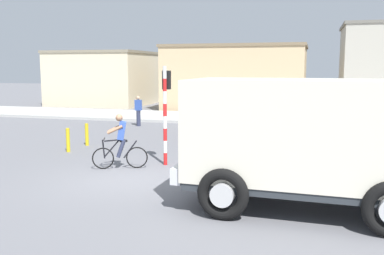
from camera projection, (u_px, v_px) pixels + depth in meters
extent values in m
plane|color=slate|center=(131.00, 180.00, 12.22)|extent=(120.00, 120.00, 0.00)
cube|color=#ADADA8|center=(229.00, 118.00, 26.05)|extent=(80.00, 5.00, 0.16)
cube|color=silver|center=(308.00, 130.00, 9.52)|extent=(5.28, 2.67, 2.20)
cube|color=#2D3338|center=(306.00, 182.00, 9.69)|extent=(5.17, 2.61, 0.16)
cube|color=silver|center=(192.00, 166.00, 10.47)|extent=(0.32, 2.38, 0.36)
cube|color=black|center=(198.00, 104.00, 10.22)|extent=(0.19, 2.13, 0.70)
torus|color=black|center=(223.00, 194.00, 8.97)|extent=(1.11, 0.28, 1.10)
cylinder|color=beige|center=(223.00, 194.00, 8.97)|extent=(0.50, 0.32, 0.50)
torus|color=black|center=(246.00, 167.00, 11.39)|extent=(1.11, 0.28, 1.10)
cylinder|color=beige|center=(246.00, 167.00, 11.39)|extent=(0.50, 0.32, 0.50)
torus|color=black|center=(378.00, 177.00, 10.42)|extent=(1.11, 0.28, 1.10)
cylinder|color=beige|center=(378.00, 177.00, 10.42)|extent=(0.50, 0.32, 0.50)
torus|color=black|center=(103.00, 158.00, 13.48)|extent=(0.64, 0.30, 0.68)
torus|color=black|center=(137.00, 157.00, 13.61)|extent=(0.64, 0.30, 0.68)
cylinder|color=black|center=(114.00, 140.00, 13.44)|extent=(0.57, 0.27, 0.09)
cylinder|color=black|center=(112.00, 148.00, 13.47)|extent=(0.49, 0.24, 0.57)
cylinder|color=black|center=(130.00, 149.00, 13.54)|extent=(0.42, 0.21, 0.57)
cylinder|color=black|center=(104.00, 149.00, 13.44)|extent=(0.10, 0.08, 0.59)
cylinder|color=black|center=(104.00, 139.00, 13.40)|extent=(0.22, 0.47, 0.03)
cube|color=black|center=(124.00, 141.00, 13.48)|extent=(0.27, 0.20, 0.06)
cube|color=#3351A8|center=(122.00, 130.00, 13.43)|extent=(0.39, 0.41, 0.59)
sphere|color=#9E7051|center=(119.00, 118.00, 13.36)|extent=(0.22, 0.22, 0.22)
cylinder|color=#2D334C|center=(121.00, 149.00, 13.41)|extent=(0.33, 0.23, 0.57)
cylinder|color=#9E7051|center=(115.00, 130.00, 13.24)|extent=(0.49, 0.27, 0.29)
cylinder|color=#2D334C|center=(121.00, 148.00, 13.60)|extent=(0.33, 0.23, 0.57)
cylinder|color=#9E7051|center=(115.00, 128.00, 13.56)|extent=(0.49, 0.27, 0.29)
cylinder|color=red|center=(165.00, 159.00, 14.07)|extent=(0.12, 0.12, 0.40)
cylinder|color=white|center=(165.00, 147.00, 14.02)|extent=(0.12, 0.12, 0.40)
cylinder|color=red|center=(165.00, 135.00, 13.96)|extent=(0.12, 0.12, 0.40)
cylinder|color=white|center=(165.00, 122.00, 13.91)|extent=(0.12, 0.12, 0.40)
cylinder|color=red|center=(165.00, 110.00, 13.85)|extent=(0.12, 0.12, 0.40)
cylinder|color=white|center=(165.00, 97.00, 13.79)|extent=(0.12, 0.12, 0.40)
cylinder|color=red|center=(165.00, 85.00, 13.74)|extent=(0.12, 0.12, 0.40)
cylinder|color=white|center=(165.00, 72.00, 13.68)|extent=(0.12, 0.12, 0.40)
cube|color=black|center=(167.00, 80.00, 13.89)|extent=(0.24, 0.20, 0.60)
sphere|color=red|center=(168.00, 80.00, 14.00)|extent=(0.14, 0.14, 0.14)
cube|color=red|center=(254.00, 124.00, 19.15)|extent=(4.28, 2.57, 0.70)
cube|color=black|center=(258.00, 110.00, 18.98)|extent=(2.47, 1.91, 0.60)
cylinder|color=black|center=(221.00, 132.00, 19.06)|extent=(0.63, 0.31, 0.60)
cylinder|color=black|center=(236.00, 128.00, 20.53)|extent=(0.63, 0.31, 0.60)
cylinder|color=black|center=(275.00, 137.00, 17.87)|extent=(0.63, 0.31, 0.60)
cylinder|color=black|center=(287.00, 131.00, 19.34)|extent=(0.63, 0.31, 0.60)
cylinder|color=#2D334C|center=(138.00, 118.00, 23.25)|extent=(0.22, 0.22, 0.85)
cube|color=#3351A8|center=(138.00, 105.00, 23.15)|extent=(0.34, 0.22, 0.56)
sphere|color=tan|center=(138.00, 98.00, 23.10)|extent=(0.20, 0.20, 0.20)
cylinder|color=gold|center=(68.00, 140.00, 16.17)|extent=(0.14, 0.14, 0.90)
cylinder|color=gold|center=(87.00, 134.00, 17.50)|extent=(0.14, 0.14, 0.90)
cube|color=beige|center=(105.00, 79.00, 36.50)|extent=(7.46, 7.16, 4.22)
cube|color=gray|center=(104.00, 53.00, 36.19)|extent=(7.61, 7.30, 0.20)
cube|color=#D1B284|center=(237.00, 79.00, 32.15)|extent=(9.82, 7.00, 4.50)
cube|color=#7D6B4F|center=(237.00, 47.00, 31.82)|extent=(10.02, 7.14, 0.20)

